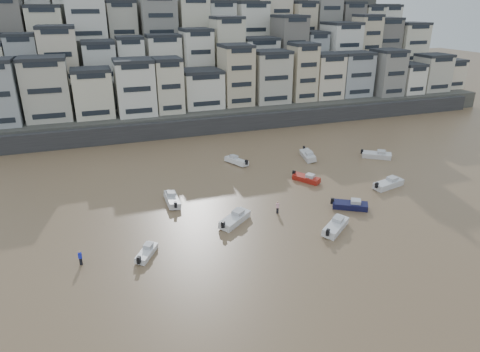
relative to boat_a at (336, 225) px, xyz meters
name	(u,v)px	position (x,y,z in m)	size (l,w,h in m)	color
harbor_wall	(206,125)	(-3.77, 46.68, 0.98)	(140.00, 3.00, 3.50)	#38383A
hillside	(184,52)	(0.96, 86.52, 12.24)	(141.04, 66.00, 50.00)	#4C4C47
boat_a	(336,225)	(0.00, 0.00, 0.00)	(5.64, 1.85, 1.54)	silver
boat_b	(350,204)	(5.08, 4.59, -0.07)	(5.15, 1.69, 1.40)	#12143A
boat_c	(235,218)	(-11.17, 5.99, 0.01)	(5.68, 1.86, 1.55)	silver
boat_d	(389,182)	(14.76, 9.00, 0.03)	(5.85, 1.92, 1.60)	silver
boat_e	(306,178)	(3.98, 15.28, -0.11)	(4.86, 1.59, 1.32)	#9E1C13
boat_f	(172,199)	(-17.60, 14.50, -0.02)	(5.47, 1.79, 1.49)	silver
boat_g	(377,154)	(21.23, 20.81, -0.01)	(5.56, 1.82, 1.52)	silver
boat_h	(236,160)	(-3.80, 26.58, -0.07)	(5.13, 1.68, 1.40)	silver
boat_i	(308,155)	(9.27, 24.76, 0.02)	(5.77, 1.89, 1.57)	silver
boat_j	(146,252)	(-22.97, 1.99, -0.20)	(4.20, 1.37, 1.15)	white
person_blue	(80,258)	(-29.90, 2.67, 0.10)	(0.44, 0.44, 1.74)	#1C27D3
person_pink	(278,207)	(-4.85, 6.74, 0.10)	(0.44, 0.44, 1.74)	#F4ACC0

